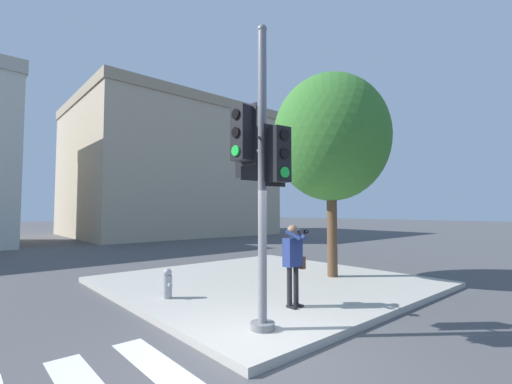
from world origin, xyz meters
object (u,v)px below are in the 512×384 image
person_photographer (294,257)px  street_tree (331,138)px  traffic_signal_pole (258,164)px  fire_hydrant (167,283)px

person_photographer → street_tree: size_ratio=0.27×
traffic_signal_pole → person_photographer: size_ratio=3.11×
person_photographer → street_tree: 4.91m
traffic_signal_pole → person_photographer: (1.53, 0.59, -1.79)m
traffic_signal_pole → street_tree: size_ratio=0.85×
fire_hydrant → street_tree: bearing=-10.6°
street_tree → fire_hydrant: bearing=169.4°
person_photographer → street_tree: bearing=23.6°
person_photographer → fire_hydrant: (-1.67, 2.41, -0.69)m
person_photographer → street_tree: (3.36, 1.46, 3.27)m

